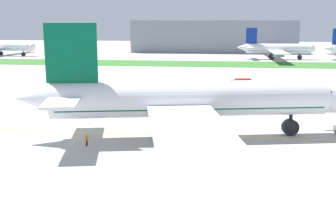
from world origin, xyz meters
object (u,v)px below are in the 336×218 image
(ground_crew_wingwalker_port, at_px, (87,139))
(service_truck_baggage_loader, at_px, (241,83))
(airliner_foreground, at_px, (186,100))
(parked_airliner_far_centre, at_px, (276,49))
(parked_airliner_far_left, at_px, (1,47))

(ground_crew_wingwalker_port, xyz_separation_m, service_truck_baggage_loader, (25.93, 59.71, 0.36))
(airliner_foreground, xyz_separation_m, parked_airliner_far_centre, (31.57, 141.57, -1.27))
(ground_crew_wingwalker_port, bearing_deg, parked_airliner_far_left, 121.12)
(service_truck_baggage_loader, distance_m, parked_airliner_far_left, 149.66)
(airliner_foreground, relative_size, service_truck_baggage_loader, 14.39)
(airliner_foreground, distance_m, service_truck_baggage_loader, 54.67)
(ground_crew_wingwalker_port, xyz_separation_m, parked_airliner_far_centre, (46.13, 148.02, 3.90))
(parked_airliner_far_left, distance_m, parked_airliner_far_centre, 137.98)
(airliner_foreground, relative_size, parked_airliner_far_centre, 1.53)
(airliner_foreground, xyz_separation_m, ground_crew_wingwalker_port, (-14.56, -6.45, -5.18))
(parked_airliner_far_left, bearing_deg, ground_crew_wingwalker_port, -58.88)
(ground_crew_wingwalker_port, bearing_deg, parked_airliner_far_centre, 72.69)
(service_truck_baggage_loader, xyz_separation_m, parked_airliner_far_left, (-117.72, 92.35, 3.26))
(parked_airliner_far_centre, bearing_deg, parked_airliner_far_left, 178.32)
(airliner_foreground, relative_size, parked_airliner_far_left, 1.40)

